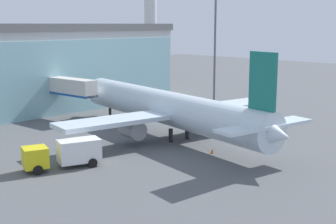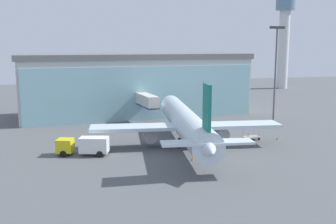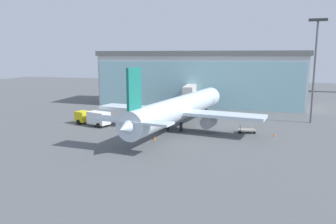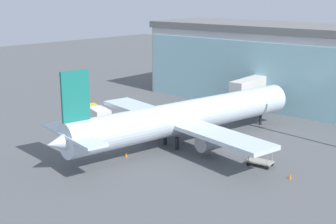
{
  "view_description": "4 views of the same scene",
  "coord_description": "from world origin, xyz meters",
  "px_view_note": "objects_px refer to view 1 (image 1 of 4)",
  "views": [
    {
      "loc": [
        -37.3,
        -30.81,
        13.67
      ],
      "look_at": [
        1.95,
        9.04,
        3.13
      ],
      "focal_mm": 50.0,
      "sensor_mm": 36.0,
      "label": 1
    },
    {
      "loc": [
        -17.4,
        -48.65,
        15.57
      ],
      "look_at": [
        -0.36,
        10.89,
        5.04
      ],
      "focal_mm": 42.0,
      "sensor_mm": 36.0,
      "label": 2
    },
    {
      "loc": [
        15.54,
        -45.5,
        12.69
      ],
      "look_at": [
        -0.54,
        10.16,
        2.62
      ],
      "focal_mm": 35.0,
      "sensor_mm": 36.0,
      "label": 3
    },
    {
      "loc": [
        39.86,
        -34.65,
        19.11
      ],
      "look_at": [
        0.27,
        7.6,
        4.23
      ],
      "focal_mm": 50.0,
      "sensor_mm": 36.0,
      "label": 4
    }
  ],
  "objects_px": {
    "safety_cone_nose": "(212,151)",
    "safety_cone_wingtip": "(252,118)",
    "control_tower": "(150,4)",
    "airplane": "(168,109)",
    "catering_truck": "(65,153)",
    "apron_light_mast": "(215,38)",
    "jet_bridge": "(63,87)",
    "baggage_cart": "(228,120)"
  },
  "relations": [
    {
      "from": "control_tower",
      "to": "airplane",
      "type": "height_order",
      "value": "control_tower"
    },
    {
      "from": "control_tower",
      "to": "catering_truck",
      "type": "relative_size",
      "value": 4.26
    },
    {
      "from": "jet_bridge",
      "to": "safety_cone_wingtip",
      "type": "distance_m",
      "value": 28.08
    },
    {
      "from": "apron_light_mast",
      "to": "safety_cone_nose",
      "type": "xyz_separation_m",
      "value": [
        -24.57,
        -20.32,
        -11.11
      ]
    },
    {
      "from": "catering_truck",
      "to": "baggage_cart",
      "type": "distance_m",
      "value": 27.35
    },
    {
      "from": "apron_light_mast",
      "to": "airplane",
      "type": "height_order",
      "value": "apron_light_mast"
    },
    {
      "from": "apron_light_mast",
      "to": "control_tower",
      "type": "bearing_deg",
      "value": 56.71
    },
    {
      "from": "catering_truck",
      "to": "safety_cone_nose",
      "type": "height_order",
      "value": "catering_truck"
    },
    {
      "from": "control_tower",
      "to": "catering_truck",
      "type": "height_order",
      "value": "control_tower"
    },
    {
      "from": "jet_bridge",
      "to": "safety_cone_nose",
      "type": "relative_size",
      "value": 23.03
    },
    {
      "from": "apron_light_mast",
      "to": "catering_truck",
      "type": "xyz_separation_m",
      "value": [
        -38.56,
        -13.64,
        -9.92
      ]
    },
    {
      "from": "airplane",
      "to": "baggage_cart",
      "type": "distance_m",
      "value": 11.92
    },
    {
      "from": "safety_cone_nose",
      "to": "safety_cone_wingtip",
      "type": "bearing_deg",
      "value": 22.56
    },
    {
      "from": "control_tower",
      "to": "baggage_cart",
      "type": "height_order",
      "value": "control_tower"
    },
    {
      "from": "control_tower",
      "to": "safety_cone_wingtip",
      "type": "relative_size",
      "value": 59.1
    },
    {
      "from": "apron_light_mast",
      "to": "safety_cone_wingtip",
      "type": "distance_m",
      "value": 18.44
    },
    {
      "from": "airplane",
      "to": "safety_cone_wingtip",
      "type": "xyz_separation_m",
      "value": [
        15.88,
        -1.16,
        -3.3
      ]
    },
    {
      "from": "jet_bridge",
      "to": "catering_truck",
      "type": "bearing_deg",
      "value": 142.72
    },
    {
      "from": "airplane",
      "to": "catering_truck",
      "type": "distance_m",
      "value": 16.0
    },
    {
      "from": "airplane",
      "to": "baggage_cart",
      "type": "relative_size",
      "value": 12.55
    },
    {
      "from": "apron_light_mast",
      "to": "safety_cone_nose",
      "type": "bearing_deg",
      "value": -140.41
    },
    {
      "from": "control_tower",
      "to": "baggage_cart",
      "type": "distance_m",
      "value": 87.09
    },
    {
      "from": "control_tower",
      "to": "apron_light_mast",
      "type": "xyz_separation_m",
      "value": [
        -37.73,
        -57.47,
        -8.3
      ]
    },
    {
      "from": "apron_light_mast",
      "to": "safety_cone_nose",
      "type": "relative_size",
      "value": 35.03
    },
    {
      "from": "jet_bridge",
      "to": "baggage_cart",
      "type": "distance_m",
      "value": 24.56
    },
    {
      "from": "jet_bridge",
      "to": "airplane",
      "type": "distance_m",
      "value": 19.97
    },
    {
      "from": "safety_cone_nose",
      "to": "apron_light_mast",
      "type": "bearing_deg",
      "value": 39.59
    },
    {
      "from": "jet_bridge",
      "to": "control_tower",
      "type": "bearing_deg",
      "value": -57.14
    },
    {
      "from": "catering_truck",
      "to": "safety_cone_nose",
      "type": "distance_m",
      "value": 15.55
    },
    {
      "from": "apron_light_mast",
      "to": "airplane",
      "type": "relative_size",
      "value": 0.51
    },
    {
      "from": "jet_bridge",
      "to": "baggage_cart",
      "type": "relative_size",
      "value": 4.18
    },
    {
      "from": "baggage_cart",
      "to": "safety_cone_nose",
      "type": "height_order",
      "value": "baggage_cart"
    },
    {
      "from": "apron_light_mast",
      "to": "baggage_cart",
      "type": "bearing_deg",
      "value": -133.44
    },
    {
      "from": "baggage_cart",
      "to": "safety_cone_wingtip",
      "type": "bearing_deg",
      "value": -23.53
    },
    {
      "from": "apron_light_mast",
      "to": "jet_bridge",
      "type": "bearing_deg",
      "value": 162.35
    },
    {
      "from": "safety_cone_nose",
      "to": "control_tower",
      "type": "bearing_deg",
      "value": 51.31
    },
    {
      "from": "safety_cone_nose",
      "to": "jet_bridge",
      "type": "bearing_deg",
      "value": 91.07
    },
    {
      "from": "apron_light_mast",
      "to": "safety_cone_wingtip",
      "type": "relative_size",
      "value": 35.03
    },
    {
      "from": "jet_bridge",
      "to": "catering_truck",
      "type": "relative_size",
      "value": 1.66
    },
    {
      "from": "apron_light_mast",
      "to": "baggage_cart",
      "type": "height_order",
      "value": "apron_light_mast"
    },
    {
      "from": "control_tower",
      "to": "safety_cone_nose",
      "type": "bearing_deg",
      "value": -128.69
    },
    {
      "from": "jet_bridge",
      "to": "apron_light_mast",
      "type": "bearing_deg",
      "value": -113.02
    }
  ]
}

